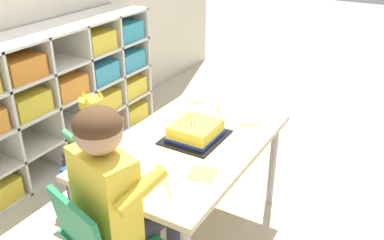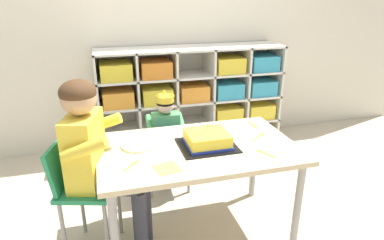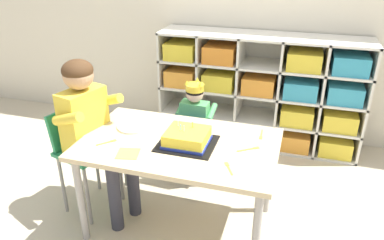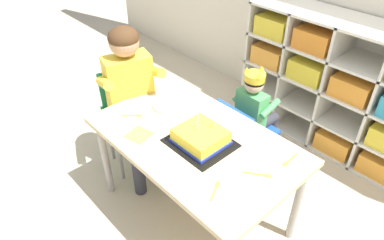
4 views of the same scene
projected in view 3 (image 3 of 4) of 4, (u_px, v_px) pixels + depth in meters
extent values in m
plane|color=beige|center=(180.00, 223.00, 2.55)|extent=(16.00, 16.00, 0.00)
cube|color=silver|center=(262.00, 84.00, 3.55)|extent=(1.81, 0.01, 1.02)
cube|color=silver|center=(166.00, 82.00, 3.62)|extent=(0.02, 0.40, 1.02)
cube|color=silver|center=(202.00, 85.00, 3.52)|extent=(0.02, 0.40, 1.02)
cube|color=silver|center=(239.00, 89.00, 3.43)|extent=(0.02, 0.40, 1.02)
cube|color=silver|center=(279.00, 93.00, 3.34)|extent=(0.02, 0.40, 1.02)
cube|color=silver|center=(321.00, 98.00, 3.24)|extent=(0.02, 0.40, 1.02)
cube|color=silver|center=(365.00, 103.00, 3.15)|extent=(0.02, 0.40, 1.02)
cube|color=silver|center=(255.00, 140.00, 3.60)|extent=(1.81, 0.40, 0.02)
cube|color=silver|center=(257.00, 116.00, 3.49)|extent=(1.81, 0.40, 0.02)
cube|color=silver|center=(259.00, 91.00, 3.38)|extent=(1.81, 0.40, 0.02)
cube|color=silver|center=(261.00, 65.00, 3.27)|extent=(1.81, 0.40, 0.02)
cube|color=silver|center=(264.00, 36.00, 3.17)|extent=(1.81, 0.40, 0.02)
cube|color=yellow|center=(184.00, 123.00, 3.73)|extent=(0.28, 0.32, 0.15)
cube|color=orange|center=(255.00, 133.00, 3.55)|extent=(0.28, 0.32, 0.15)
cube|color=orange|center=(294.00, 138.00, 3.45)|extent=(0.28, 0.32, 0.15)
cube|color=yellow|center=(335.00, 144.00, 3.36)|extent=(0.28, 0.32, 0.15)
cube|color=yellow|center=(297.00, 114.00, 3.34)|extent=(0.28, 0.32, 0.15)
cube|color=yellow|center=(340.00, 119.00, 3.25)|extent=(0.28, 0.32, 0.15)
cube|color=orange|center=(183.00, 76.00, 3.52)|extent=(0.28, 0.32, 0.15)
cube|color=yellow|center=(220.00, 79.00, 3.42)|extent=(0.28, 0.32, 0.15)
cube|color=orange|center=(259.00, 83.00, 3.33)|extent=(0.28, 0.32, 0.15)
cube|color=teal|center=(301.00, 87.00, 3.24)|extent=(0.28, 0.32, 0.15)
cube|color=teal|center=(345.00, 92.00, 3.14)|extent=(0.28, 0.32, 0.15)
cube|color=yellow|center=(183.00, 49.00, 3.41)|extent=(0.28, 0.32, 0.15)
cube|color=orange|center=(221.00, 53.00, 3.31)|extent=(0.28, 0.32, 0.15)
cube|color=yellow|center=(305.00, 59.00, 3.13)|extent=(0.28, 0.32, 0.15)
cube|color=teal|center=(350.00, 63.00, 3.03)|extent=(0.28, 0.32, 0.15)
cube|color=#D1B789|center=(179.00, 144.00, 2.28)|extent=(1.20, 0.73, 0.03)
cylinder|color=#9E9993|center=(81.00, 200.00, 2.30)|extent=(0.05, 0.05, 0.61)
cylinder|color=#9E9993|center=(256.00, 237.00, 2.02)|extent=(0.05, 0.05, 0.61)
cylinder|color=#9E9993|center=(125.00, 152.00, 2.83)|extent=(0.05, 0.05, 0.61)
cylinder|color=#9E9993|center=(269.00, 175.00, 2.55)|extent=(0.05, 0.05, 0.61)
cube|color=#1E4CA8|center=(194.00, 138.00, 2.94)|extent=(0.37, 0.32, 0.03)
cube|color=#1E4CA8|center=(188.00, 131.00, 2.77)|extent=(0.33, 0.07, 0.23)
cylinder|color=gray|center=(216.00, 153.00, 3.08)|extent=(0.02, 0.02, 0.33)
cylinder|color=gray|center=(182.00, 147.00, 3.17)|extent=(0.02, 0.02, 0.33)
cylinder|color=gray|center=(208.00, 168.00, 2.87)|extent=(0.02, 0.02, 0.33)
cylinder|color=gray|center=(171.00, 161.00, 2.96)|extent=(0.02, 0.02, 0.33)
cube|color=#4C9E5B|center=(195.00, 120.00, 2.88)|extent=(0.21, 0.12, 0.29)
sphere|color=#DBB293|center=(195.00, 94.00, 2.79)|extent=(0.13, 0.13, 0.13)
ellipsoid|color=black|center=(195.00, 91.00, 2.78)|extent=(0.14, 0.14, 0.10)
cylinder|color=yellow|center=(195.00, 87.00, 2.77)|extent=(0.14, 0.14, 0.05)
cone|color=yellow|center=(197.00, 79.00, 2.80)|extent=(0.04, 0.04, 0.04)
cone|color=yellow|center=(200.00, 84.00, 2.71)|extent=(0.04, 0.04, 0.04)
cone|color=yellow|center=(187.00, 82.00, 2.74)|extent=(0.04, 0.04, 0.04)
cylinder|color=#33333D|center=(206.00, 129.00, 3.01)|extent=(0.08, 0.21, 0.07)
cylinder|color=#33333D|center=(191.00, 126.00, 3.04)|extent=(0.08, 0.21, 0.07)
cylinder|color=#33333D|center=(209.00, 145.00, 3.18)|extent=(0.06, 0.06, 0.35)
cylinder|color=#33333D|center=(195.00, 142.00, 3.22)|extent=(0.06, 0.06, 0.35)
cylinder|color=#4C9E5B|center=(212.00, 112.00, 2.85)|extent=(0.05, 0.17, 0.10)
cylinder|color=#4C9E5B|center=(181.00, 108.00, 2.93)|extent=(0.05, 0.17, 0.10)
cube|color=#238451|center=(88.00, 149.00, 2.53)|extent=(0.39, 0.45, 0.03)
cube|color=#238451|center=(71.00, 125.00, 2.54)|extent=(0.15, 0.35, 0.26)
cylinder|color=gray|center=(88.00, 196.00, 2.45)|extent=(0.02, 0.02, 0.46)
cylinder|color=gray|center=(121.00, 173.00, 2.70)|extent=(0.02, 0.02, 0.46)
cylinder|color=gray|center=(63.00, 184.00, 2.57)|extent=(0.02, 0.02, 0.46)
cylinder|color=gray|center=(97.00, 163.00, 2.81)|extent=(0.02, 0.02, 0.46)
cube|color=yellow|center=(84.00, 120.00, 2.43)|extent=(0.24, 0.33, 0.42)
sphere|color=tan|center=(78.00, 75.00, 2.30)|extent=(0.19, 0.19, 0.19)
ellipsoid|color=#472D19|center=(77.00, 70.00, 2.29)|extent=(0.19, 0.19, 0.14)
cylinder|color=#33333D|center=(94.00, 156.00, 2.37)|extent=(0.32, 0.18, 0.10)
cylinder|color=#33333D|center=(113.00, 144.00, 2.51)|extent=(0.32, 0.18, 0.10)
cylinder|color=#33333D|center=(115.00, 198.00, 2.42)|extent=(0.08, 0.08, 0.48)
cylinder|color=#33333D|center=(133.00, 185.00, 2.55)|extent=(0.08, 0.08, 0.48)
cylinder|color=yellow|center=(68.00, 119.00, 2.24)|extent=(0.26, 0.13, 0.14)
cylinder|color=yellow|center=(108.00, 100.00, 2.49)|extent=(0.26, 0.13, 0.14)
cube|color=black|center=(187.00, 143.00, 2.25)|extent=(0.34, 0.30, 0.01)
cube|color=yellow|center=(187.00, 137.00, 2.23)|extent=(0.25, 0.23, 0.08)
cube|color=#283DB2|center=(187.00, 142.00, 2.25)|extent=(0.26, 0.24, 0.02)
cylinder|color=#4CB2E5|center=(184.00, 128.00, 2.20)|extent=(0.01, 0.01, 0.04)
cylinder|color=#EFCC4C|center=(193.00, 125.00, 2.25)|extent=(0.01, 0.01, 0.04)
cylinder|color=#4CB2E5|center=(180.00, 127.00, 2.22)|extent=(0.01, 0.01, 0.04)
cylinder|color=#4CB2E5|center=(178.00, 123.00, 2.27)|extent=(0.01, 0.01, 0.04)
cylinder|color=white|center=(133.00, 126.00, 2.45)|extent=(0.21, 0.21, 0.01)
cube|color=#F4DB4C|center=(128.00, 154.00, 2.15)|extent=(0.15, 0.15, 0.00)
cube|color=yellow|center=(230.00, 170.00, 1.99)|extent=(0.05, 0.08, 0.00)
cube|color=yellow|center=(227.00, 164.00, 2.05)|extent=(0.03, 0.04, 0.00)
cube|color=yellow|center=(262.00, 133.00, 2.38)|extent=(0.01, 0.09, 0.00)
cube|color=yellow|center=(261.00, 138.00, 2.32)|extent=(0.02, 0.04, 0.00)
cube|color=yellow|center=(103.00, 143.00, 2.26)|extent=(0.07, 0.07, 0.00)
cube|color=yellow|center=(113.00, 141.00, 2.29)|extent=(0.04, 0.04, 0.00)
cube|color=yellow|center=(245.00, 150.00, 2.19)|extent=(0.09, 0.07, 0.00)
cube|color=yellow|center=(256.00, 148.00, 2.21)|extent=(0.04, 0.04, 0.00)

